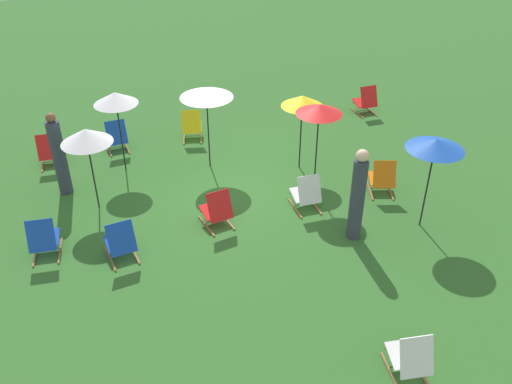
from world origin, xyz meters
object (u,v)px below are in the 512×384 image
object	(u,v)px
deckchair_3	(121,242)
umbrella_0	(115,98)
deckchair_0	(410,358)
deckchair_7	(49,151)
umbrella_3	(86,136)
deckchair_10	(217,210)
deckchair_5	(382,178)
umbrella_1	(319,110)
umbrella_4	(206,92)
deckchair_8	(366,101)
deckchair_2	(192,126)
deckchair_12	(116,137)
umbrella_5	(302,101)
person_1	(59,156)
deckchair_1	(306,194)
deckchair_6	(44,239)
person_0	(358,196)
umbrella_2	(436,145)

from	to	relation	value
deckchair_3	umbrella_0	bearing A→B (deg)	-105.76
deckchair_0	deckchair_7	size ratio (longest dim) A/B	1.00
deckchair_7	umbrella_3	bearing A→B (deg)	114.53
deckchair_0	umbrella_0	size ratio (longest dim) A/B	0.43
deckchair_10	deckchair_5	bearing A→B (deg)	170.67
deckchair_5	deckchair_10	world-z (taller)	same
deckchair_10	umbrella_1	xyz separation A→B (m)	(-2.39, -0.69, 1.52)
deckchair_0	umbrella_4	bearing A→B (deg)	-71.85
deckchair_5	deckchair_7	bearing A→B (deg)	-9.59
deckchair_8	deckchair_10	bearing A→B (deg)	35.13
umbrella_1	deckchair_2	bearing A→B (deg)	-57.34
deckchair_10	umbrella_4	bearing A→B (deg)	-110.86
deckchair_12	umbrella_0	bearing A→B (deg)	89.41
umbrella_0	umbrella_1	distance (m)	4.43
deckchair_3	deckchair_7	distance (m)	4.22
deckchair_12	umbrella_3	bearing A→B (deg)	70.64
umbrella_5	deckchair_0	bearing A→B (deg)	82.84
deckchair_8	umbrella_5	distance (m)	3.92
deckchair_0	umbrella_4	distance (m)	7.05
deckchair_5	umbrella_5	distance (m)	2.42
deckchair_8	deckchair_12	xyz separation A→B (m)	(6.90, 0.09, 0.00)
person_1	deckchair_2	bearing A→B (deg)	-5.88
deckchair_1	deckchair_10	bearing A→B (deg)	0.12
deckchair_10	deckchair_8	bearing A→B (deg)	-154.00
umbrella_5	person_1	world-z (taller)	person_1
deckchair_8	deckchair_6	bearing A→B (deg)	22.94
deckchair_1	deckchair_8	distance (m)	5.23
deckchair_6	person_1	bearing A→B (deg)	-94.70
deckchair_0	deckchair_5	distance (m)	4.91
person_0	deckchair_8	bearing A→B (deg)	-172.41
deckchair_3	umbrella_3	distance (m)	2.28
deckchair_5	umbrella_2	bearing A→B (deg)	114.81
deckchair_10	umbrella_0	bearing A→B (deg)	-72.73
deckchair_7	deckchair_6	bearing A→B (deg)	89.87
umbrella_3	person_1	xyz separation A→B (m)	(0.63, -0.83, -0.77)
umbrella_0	person_0	distance (m)	5.66
deckchair_0	deckchair_1	size ratio (longest dim) A/B	1.00
deckchair_10	umbrella_4	world-z (taller)	umbrella_4
umbrella_2	deckchair_2	bearing A→B (deg)	-55.45
deckchair_0	deckchair_1	xyz separation A→B (m)	(-0.24, -4.40, 0.00)
umbrella_0	deckchair_8	bearing A→B (deg)	-170.71
deckchair_1	umbrella_2	xyz separation A→B (m)	(-1.96, 1.24, 1.44)
deckchair_2	person_1	world-z (taller)	person_1
deckchair_6	umbrella_4	xyz separation A→B (m)	(-3.68, -2.32, 1.48)
umbrella_5	person_0	bearing A→B (deg)	89.85
deckchair_6	umbrella_3	world-z (taller)	umbrella_3
deckchair_1	umbrella_3	bearing A→B (deg)	-18.77
umbrella_1	umbrella_4	world-z (taller)	umbrella_1
deckchair_6	deckchair_7	xyz separation A→B (m)	(-0.11, -3.52, 0.00)
deckchair_6	umbrella_1	bearing A→B (deg)	-167.87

